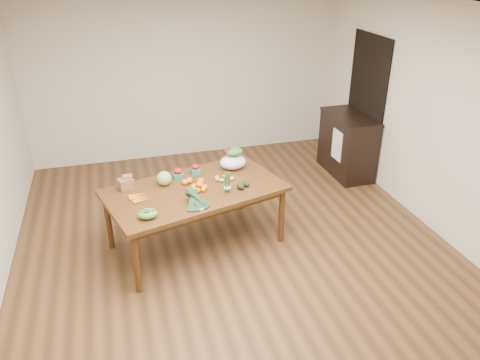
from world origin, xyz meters
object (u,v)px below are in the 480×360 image
object	(u,v)px
cabbage	(164,178)
kale_bunch	(197,200)
mandarin_cluster	(199,186)
cabinet	(347,145)
paper_bag	(126,183)
asparagus_bundle	(227,182)
dining_table	(196,217)
salad_bag	(233,159)

from	to	relation	value
cabbage	kale_bunch	world-z (taller)	cabbage
mandarin_cluster	cabbage	bearing A→B (deg)	148.29
cabinet	paper_bag	size ratio (longest dim) A/B	4.85
cabinet	asparagus_bundle	xyz separation A→B (m)	(-2.30, -1.51, 0.40)
cabbage	cabinet	bearing A→B (deg)	21.09
dining_table	cabbage	xyz separation A→B (m)	(-0.31, 0.18, 0.46)
paper_bag	mandarin_cluster	world-z (taller)	paper_bag
asparagus_bundle	mandarin_cluster	bearing A→B (deg)	136.50
asparagus_bundle	salad_bag	distance (m)	0.62
kale_bunch	asparagus_bundle	world-z (taller)	asparagus_bundle
kale_bunch	paper_bag	bearing A→B (deg)	123.00
cabbage	mandarin_cluster	size ratio (longest dim) A/B	0.92
asparagus_bundle	salad_bag	world-z (taller)	asparagus_bundle
dining_table	asparagus_bundle	xyz separation A→B (m)	(0.33, -0.20, 0.50)
mandarin_cluster	cabinet	bearing A→B (deg)	27.75
paper_bag	cabbage	size ratio (longest dim) A/B	1.27
cabinet	salad_bag	world-z (taller)	salad_bag
paper_bag	dining_table	bearing A→B (deg)	-15.59
paper_bag	salad_bag	xyz separation A→B (m)	(1.30, 0.18, 0.05)
cabinet	cabbage	xyz separation A→B (m)	(-2.94, -1.14, 0.36)
cabbage	asparagus_bundle	size ratio (longest dim) A/B	0.66
mandarin_cluster	paper_bag	bearing A→B (deg)	162.48
cabbage	mandarin_cluster	distance (m)	0.43
cabinet	mandarin_cluster	distance (m)	2.94
paper_bag	asparagus_bundle	distance (m)	1.15
kale_bunch	salad_bag	distance (m)	1.00
paper_bag	kale_bunch	size ratio (longest dim) A/B	0.53
mandarin_cluster	kale_bunch	xyz separation A→B (m)	(-0.10, -0.37, 0.03)
paper_bag	asparagus_bundle	size ratio (longest dim) A/B	0.84
cabbage	asparagus_bundle	bearing A→B (deg)	-30.25
dining_table	salad_bag	bearing A→B (deg)	19.64
cabbage	mandarin_cluster	xyz separation A→B (m)	(0.36, -0.22, -0.03)
mandarin_cluster	salad_bag	size ratio (longest dim) A/B	0.56
cabinet	salad_bag	bearing A→B (deg)	-155.90
dining_table	mandarin_cluster	world-z (taller)	mandarin_cluster
dining_table	mandarin_cluster	xyz separation A→B (m)	(0.05, -0.04, 0.42)
mandarin_cluster	salad_bag	distance (m)	0.67
cabinet	paper_bag	distance (m)	3.57
mandarin_cluster	kale_bunch	world-z (taller)	kale_bunch
dining_table	cabinet	size ratio (longest dim) A/B	1.91
asparagus_bundle	paper_bag	bearing A→B (deg)	144.29
paper_bag	cabbage	xyz separation A→B (m)	(0.43, -0.03, 0.01)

